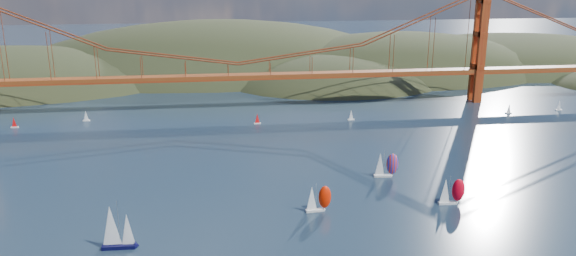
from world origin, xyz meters
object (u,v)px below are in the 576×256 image
(racer_1, at_px, (451,191))
(racer_rwb, at_px, (386,164))
(sloop_navy, at_px, (116,228))
(racer_0, at_px, (318,198))

(racer_1, distance_m, racer_rwb, 26.74)
(sloop_navy, relative_size, racer_1, 1.45)
(racer_1, bearing_deg, racer_rwb, 120.84)
(racer_rwb, bearing_deg, sloop_navy, -148.51)
(sloop_navy, bearing_deg, racer_0, 17.34)
(sloop_navy, height_order, racer_0, sloop_navy)
(racer_1, height_order, racer_rwb, racer_rwb)
(racer_0, bearing_deg, racer_rwb, 36.15)
(sloop_navy, bearing_deg, racer_rwb, 27.32)
(racer_rwb, bearing_deg, racer_0, -133.06)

